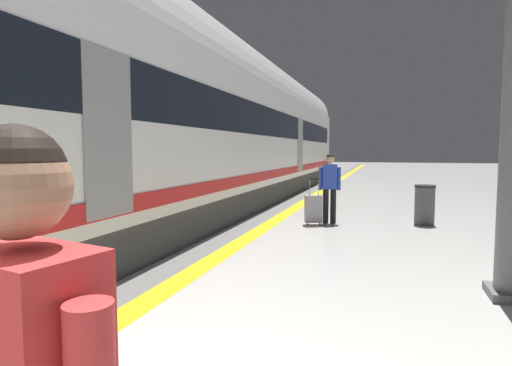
{
  "coord_description": "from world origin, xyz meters",
  "views": [
    {
      "loc": [
        1.47,
        -0.23,
        1.71
      ],
      "look_at": [
        -0.55,
        6.25,
        1.17
      ],
      "focal_mm": 29.25,
      "sensor_mm": 36.0,
      "label": 1
    }
  ],
  "objects_px": {
    "high_speed_train": "(190,118)",
    "passenger_near": "(330,183)",
    "suitcase_near": "(313,209)",
    "waste_bin": "(425,205)"
  },
  "relations": [
    {
      "from": "high_speed_train",
      "to": "passenger_near",
      "type": "distance_m",
      "value": 3.75
    },
    {
      "from": "high_speed_train",
      "to": "waste_bin",
      "type": "height_order",
      "value": "high_speed_train"
    },
    {
      "from": "passenger_near",
      "to": "waste_bin",
      "type": "relative_size",
      "value": 1.78
    },
    {
      "from": "passenger_near",
      "to": "suitcase_near",
      "type": "xyz_separation_m",
      "value": [
        -0.32,
        -0.35,
        -0.57
      ]
    },
    {
      "from": "high_speed_train",
      "to": "suitcase_near",
      "type": "distance_m",
      "value": 3.75
    },
    {
      "from": "suitcase_near",
      "to": "waste_bin",
      "type": "height_order",
      "value": "suitcase_near"
    },
    {
      "from": "high_speed_train",
      "to": "waste_bin",
      "type": "bearing_deg",
      "value": 8.02
    },
    {
      "from": "high_speed_train",
      "to": "suitcase_near",
      "type": "xyz_separation_m",
      "value": [
        3.08,
        -0.02,
        -2.14
      ]
    },
    {
      "from": "high_speed_train",
      "to": "suitcase_near",
      "type": "height_order",
      "value": "high_speed_train"
    },
    {
      "from": "waste_bin",
      "to": "high_speed_train",
      "type": "bearing_deg",
      "value": -171.98
    }
  ]
}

